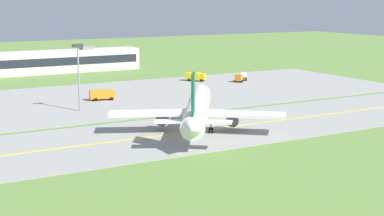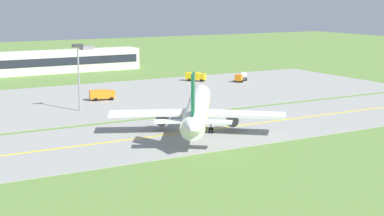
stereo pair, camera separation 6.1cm
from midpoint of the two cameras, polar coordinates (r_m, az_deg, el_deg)
ground_plane at (r=106.18m, az=-0.36°, el=-2.44°), size 500.00×500.00×0.00m
taxiway_strip at (r=106.17m, az=-0.36°, el=-2.41°), size 240.00×28.00×0.10m
apron_pad at (r=147.43m, az=-4.87°, el=1.26°), size 140.00×52.00×0.10m
taxiway_centreline at (r=106.16m, az=-0.36°, el=-2.38°), size 220.00×0.60×0.01m
airplane_lead at (r=106.24m, az=0.53°, el=-0.15°), size 29.43×35.27×12.70m
service_truck_fuel at (r=171.96m, az=0.36°, el=3.15°), size 5.54×5.83×2.60m
service_truck_catering at (r=171.81m, az=4.87°, el=3.11°), size 6.00×5.29×2.65m
service_truck_pushback at (r=140.92m, az=-8.88°, el=1.34°), size 6.28×3.24×2.60m
terminal_building at (r=197.88m, az=-13.50°, el=4.47°), size 58.70×8.69×8.48m
apron_light_mast at (r=127.23m, az=-11.14°, el=3.82°), size 2.40×0.50×14.70m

